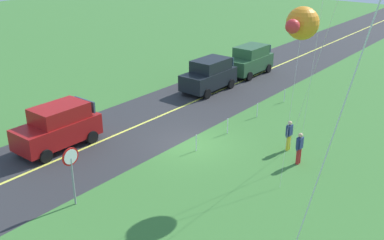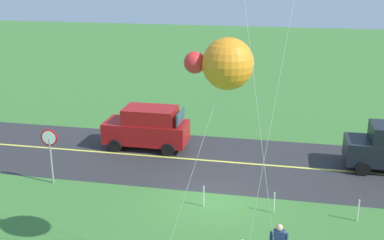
% 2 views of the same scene
% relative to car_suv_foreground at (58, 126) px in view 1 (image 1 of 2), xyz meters
% --- Properties ---
extents(ground_plane, '(120.00, 120.00, 0.10)m').
position_rel_car_suv_foreground_xyz_m(ground_plane, '(-4.46, 5.14, -1.20)').
color(ground_plane, '#3D7533').
extents(asphalt_road, '(120.00, 7.00, 0.00)m').
position_rel_car_suv_foreground_xyz_m(asphalt_road, '(-4.46, 1.14, -1.15)').
color(asphalt_road, '#2D2D30').
rests_on(asphalt_road, ground).
extents(road_centre_stripe, '(120.00, 0.16, 0.00)m').
position_rel_car_suv_foreground_xyz_m(road_centre_stripe, '(-4.46, 1.14, -1.15)').
color(road_centre_stripe, '#E5E04C').
rests_on(road_centre_stripe, asphalt_road).
extents(car_suv_foreground, '(4.40, 2.12, 2.24)m').
position_rel_car_suv_foreground_xyz_m(car_suv_foreground, '(0.00, 0.00, 0.00)').
color(car_suv_foreground, maroon).
rests_on(car_suv_foreground, ground).
extents(car_parked_west_far, '(4.40, 2.12, 2.24)m').
position_rel_car_suv_foreground_xyz_m(car_parked_west_far, '(-17.58, 0.55, 0.00)').
color(car_parked_west_far, '#2D5633').
rests_on(car_parked_west_far, ground).
extents(car_parked_west_near, '(4.40, 2.12, 2.24)m').
position_rel_car_suv_foreground_xyz_m(car_parked_west_near, '(-12.32, 0.51, 0.00)').
color(car_parked_west_near, black).
rests_on(car_parked_west_near, ground).
extents(stop_sign, '(0.76, 0.08, 2.56)m').
position_rel_car_suv_foreground_xyz_m(stop_sign, '(2.95, 5.04, 0.65)').
color(stop_sign, gray).
rests_on(stop_sign, ground).
extents(person_adult_near, '(0.58, 0.22, 1.60)m').
position_rel_car_suv_foreground_xyz_m(person_adult_near, '(-6.05, 10.55, -0.29)').
color(person_adult_near, red).
rests_on(person_adult_near, ground).
extents(person_adult_companion, '(0.58, 0.22, 1.60)m').
position_rel_car_suv_foreground_xyz_m(person_adult_companion, '(-7.11, 9.45, -0.29)').
color(person_adult_companion, yellow).
rests_on(person_adult_companion, ground).
extents(kite_pink_drift, '(2.70, 1.40, 7.52)m').
position_rel_car_suv_foreground_xyz_m(kite_pink_drift, '(-5.41, 10.40, 5.66)').
color(kite_pink_drift, silver).
rests_on(kite_pink_drift, ground).
extents(fence_post_0, '(0.05, 0.05, 0.90)m').
position_rel_car_suv_foreground_xyz_m(fence_post_0, '(-13.49, 5.84, -0.70)').
color(fence_post_0, silver).
rests_on(fence_post_0, ground).
extents(fence_post_1, '(0.05, 0.05, 0.90)m').
position_rel_car_suv_foreground_xyz_m(fence_post_1, '(-10.04, 5.84, -0.70)').
color(fence_post_1, silver).
rests_on(fence_post_1, ground).
extents(fence_post_2, '(0.05, 0.05, 0.90)m').
position_rel_car_suv_foreground_xyz_m(fence_post_2, '(-6.88, 5.84, -0.70)').
color(fence_post_2, silver).
rests_on(fence_post_2, ground).
extents(fence_post_3, '(0.05, 0.05, 0.90)m').
position_rel_car_suv_foreground_xyz_m(fence_post_3, '(-4.06, 5.84, -0.70)').
color(fence_post_3, silver).
rests_on(fence_post_3, ground).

